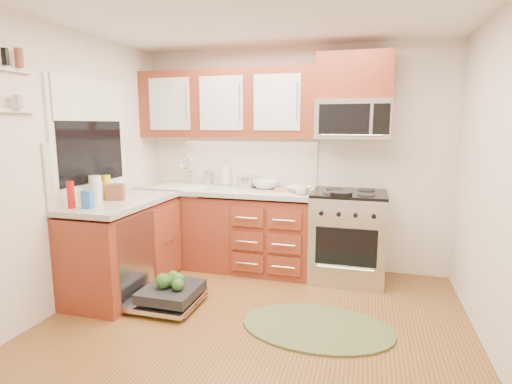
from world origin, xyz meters
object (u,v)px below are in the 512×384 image
(dishwasher, at_px, (168,296))
(bowl_b, at_px, (266,184))
(cutting_board, at_px, (287,190))
(paper_towel_roll, at_px, (96,189))
(sink, at_px, (181,197))
(cup, at_px, (301,190))
(upper_cabinets, at_px, (227,104))
(range, at_px, (348,236))
(stock_pot, at_px, (247,182))
(skillet, at_px, (341,194))
(rug, at_px, (317,327))
(bowl_a, at_px, (299,189))
(microwave, at_px, (353,119))

(dishwasher, distance_m, bowl_b, 1.65)
(cutting_board, xyz_separation_m, bowl_b, (-0.26, 0.09, 0.04))
(dishwasher, relative_size, paper_towel_roll, 2.80)
(sink, height_order, cup, cup)
(sink, distance_m, dishwasher, 1.38)
(upper_cabinets, relative_size, bowl_b, 6.76)
(dishwasher, bearing_deg, range, 36.27)
(cutting_board, distance_m, cup, 0.28)
(cup, bearing_deg, stock_pot, 154.38)
(paper_towel_roll, bearing_deg, cup, 26.86)
(dishwasher, xyz_separation_m, paper_towel_roll, (-0.74, 0.06, 0.95))
(dishwasher, height_order, cutting_board, cutting_board)
(range, bearing_deg, paper_towel_roll, -154.76)
(bowl_b, bearing_deg, cup, -32.80)
(range, relative_size, skillet, 4.32)
(rug, relative_size, bowl_a, 4.94)
(range, height_order, skillet, skillet)
(range, relative_size, cup, 7.58)
(upper_cabinets, relative_size, sink, 3.31)
(paper_towel_roll, bearing_deg, bowl_a, 31.85)
(rug, bearing_deg, skillet, 83.87)
(dishwasher, bearing_deg, cup, 42.37)
(bowl_b, relative_size, cup, 2.42)
(sink, relative_size, dishwasher, 0.89)
(paper_towel_roll, distance_m, bowl_b, 1.81)
(range, relative_size, stock_pot, 4.33)
(cutting_board, bearing_deg, microwave, 7.09)
(cutting_board, xyz_separation_m, paper_towel_roll, (-1.60, -1.11, 0.12))
(range, bearing_deg, microwave, 90.00)
(upper_cabinets, height_order, sink, upper_cabinets)
(dishwasher, bearing_deg, upper_cabinets, 83.96)
(rug, distance_m, stock_pot, 1.94)
(microwave, height_order, sink, microwave)
(cup, bearing_deg, sink, 173.97)
(range, relative_size, cutting_board, 3.54)
(upper_cabinets, distance_m, range, 1.99)
(skillet, bearing_deg, cup, 168.07)
(microwave, bearing_deg, skillet, -100.57)
(rug, bearing_deg, paper_towel_roll, 177.40)
(cup, bearing_deg, skillet, -11.93)
(upper_cabinets, bearing_deg, rug, -46.76)
(rug, distance_m, skillet, 1.33)
(dishwasher, relative_size, bowl_a, 2.79)
(bowl_a, height_order, cup, cup)
(cutting_board, bearing_deg, dishwasher, -126.50)
(cutting_board, distance_m, bowl_b, 0.28)
(microwave, xyz_separation_m, stock_pot, (-1.17, 0.05, -0.71))
(cutting_board, distance_m, paper_towel_roll, 1.95)
(skillet, bearing_deg, bowl_b, 156.30)
(sink, bearing_deg, skillet, -7.35)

